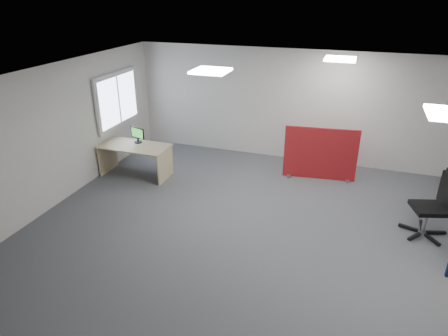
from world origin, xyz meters
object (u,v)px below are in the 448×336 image
(red_divider, at_px, (320,154))
(monitor_second, at_px, (137,134))
(office_chair, at_px, (437,201))
(second_desk, at_px, (136,152))

(red_divider, distance_m, monitor_second, 4.14)
(red_divider, bearing_deg, office_chair, -45.11)
(monitor_second, bearing_deg, red_divider, 30.93)
(monitor_second, relative_size, office_chair, 0.33)
(red_divider, height_order, second_desk, red_divider)
(second_desk, relative_size, office_chair, 1.31)
(red_divider, distance_m, office_chair, 2.72)
(second_desk, distance_m, office_chair, 6.15)
(second_desk, height_order, office_chair, office_chair)
(monitor_second, height_order, office_chair, office_chair)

